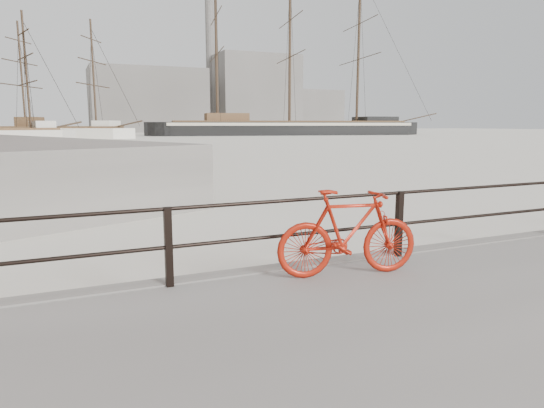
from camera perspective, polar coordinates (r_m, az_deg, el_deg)
name	(u,v)px	position (r m, az deg, el deg)	size (l,w,h in m)	color
ground	(390,275)	(7.93, 13.77, -8.12)	(400.00, 400.00, 0.00)	white
guardrail	(399,224)	(7.61, 14.70, -2.29)	(28.00, 0.10, 1.00)	black
bicycle	(348,233)	(6.48, 8.96, -3.35)	(1.93, 0.29, 1.17)	#AA1B0B
barque_black	(289,135)	(104.85, 2.06, 8.11)	(67.55, 22.11, 37.70)	black
schooner_mid	(62,138)	(88.00, -23.51, 7.10)	(27.05, 11.45, 19.63)	white
industrial_west	(148,101)	(148.19, -14.38, 11.68)	(32.00, 18.00, 18.00)	gray
industrial_mid	(254,94)	(162.62, -2.17, 12.79)	(26.00, 20.00, 24.00)	gray
industrial_east	(309,111)	(176.58, 4.32, 10.88)	(20.00, 16.00, 14.00)	gray
smokestack	(210,62)	(163.98, -7.27, 16.21)	(2.80, 2.80, 44.00)	gray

